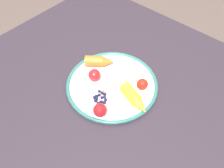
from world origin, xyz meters
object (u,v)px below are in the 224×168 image
object	(u,v)px
carrot_orange	(100,61)
carrot_yellow	(135,99)
tomato_near	(100,110)
blueberry_pile	(100,98)
tomato_mid	(142,84)
tomato_far	(94,75)
dining_table	(120,109)
plate	(112,85)
banana	(118,81)

from	to	relation	value
carrot_orange	carrot_yellow	size ratio (longest dim) A/B	0.86
carrot_yellow	tomato_near	distance (m)	0.12
blueberry_pile	tomato_mid	bearing A→B (deg)	59.75
tomato_mid	tomato_far	distance (m)	0.17
dining_table	tomato_mid	xyz separation A→B (m)	(0.04, 0.07, 0.11)
plate	tomato_mid	bearing A→B (deg)	31.60
carrot_orange	tomato_near	xyz separation A→B (m)	(0.15, -0.16, 0.00)
banana	tomato_far	size ratio (longest dim) A/B	3.11
banana	carrot_yellow	xyz separation A→B (m)	(0.09, -0.03, 0.01)
plate	carrot_yellow	xyz separation A→B (m)	(0.11, -0.01, 0.02)
blueberry_pile	banana	bearing A→B (deg)	90.43
tomato_near	carrot_orange	bearing A→B (deg)	133.35
plate	tomato_far	xyz separation A→B (m)	(-0.06, -0.02, 0.02)
carrot_yellow	blueberry_pile	xyz separation A→B (m)	(-0.09, -0.06, -0.01)
banana	blueberry_pile	world-z (taller)	banana
tomato_near	tomato_mid	xyz separation A→B (m)	(0.03, 0.17, -0.00)
carrot_yellow	banana	bearing A→B (deg)	164.09
plate	banana	bearing A→B (deg)	50.61
dining_table	tomato_mid	distance (m)	0.13
tomato_mid	banana	bearing A→B (deg)	-152.79
plate	carrot_orange	world-z (taller)	carrot_orange
dining_table	tomato_far	world-z (taller)	tomato_far
carrot_yellow	tomato_mid	xyz separation A→B (m)	(-0.02, 0.07, -0.00)
tomato_near	carrot_yellow	bearing A→B (deg)	63.27
blueberry_pile	carrot_orange	bearing A→B (deg)	133.32
plate	banana	size ratio (longest dim) A/B	2.40
plate	tomato_mid	xyz separation A→B (m)	(0.09, 0.05, 0.02)
tomato_mid	tomato_far	bearing A→B (deg)	-152.64
carrot_yellow	tomato_near	size ratio (longest dim) A/B	2.90
tomato_far	blueberry_pile	bearing A→B (deg)	-34.45
banana	carrot_orange	xyz separation A→B (m)	(-0.11, 0.02, 0.01)
carrot_orange	tomato_far	world-z (taller)	tomato_far
plate	tomato_far	size ratio (longest dim) A/B	7.48
tomato_mid	dining_table	bearing A→B (deg)	-117.27
banana	tomato_near	size ratio (longest dim) A/B	3.05
plate	tomato_far	world-z (taller)	tomato_far
dining_table	blueberry_pile	distance (m)	0.12
dining_table	tomato_near	world-z (taller)	tomato_near
banana	carrot_yellow	world-z (taller)	carrot_yellow
banana	dining_table	bearing A→B (deg)	-37.82
plate	blueberry_pile	world-z (taller)	blueberry_pile
plate	tomato_near	xyz separation A→B (m)	(0.05, -0.12, 0.02)
tomato_far	banana	bearing A→B (deg)	27.50
plate	carrot_orange	xyz separation A→B (m)	(-0.09, 0.04, 0.02)
banana	tomato_near	bearing A→B (deg)	-72.76
blueberry_pile	tomato_near	bearing A→B (deg)	-46.58
banana	tomato_near	distance (m)	0.14
dining_table	plate	size ratio (longest dim) A/B	3.72
plate	banana	distance (m)	0.03
dining_table	banana	bearing A→B (deg)	142.18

